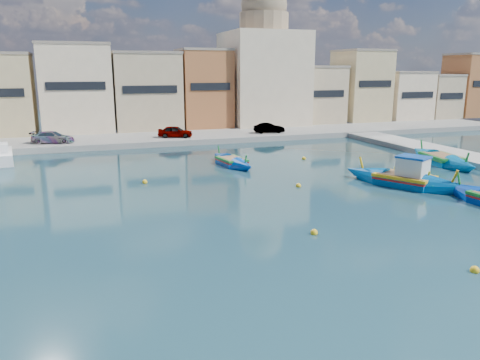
{
  "coord_description": "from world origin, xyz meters",
  "views": [
    {
      "loc": [
        -13.97,
        -19.61,
        7.83
      ],
      "look_at": [
        -5.09,
        6.0,
        1.4
      ],
      "focal_mm": 35.0,
      "sensor_mm": 36.0,
      "label": 1
    }
  ],
  "objects": [
    {
      "name": "north_townhouses",
      "position": [
        6.68,
        39.36,
        5.0
      ],
      "size": [
        83.2,
        7.87,
        10.19
      ],
      "color": "tan",
      "rests_on": "ground"
    },
    {
      "name": "mooring_buoys",
      "position": [
        0.76,
        5.12,
        0.08
      ],
      "size": [
        22.83,
        24.0,
        0.36
      ],
      "color": "yellow",
      "rests_on": "ground"
    },
    {
      "name": "luzzu_blue_cabin",
      "position": [
        6.98,
        6.2,
        0.4
      ],
      "size": [
        6.33,
        9.17,
        3.26
      ],
      "color": "#0056A2",
      "rests_on": "ground"
    },
    {
      "name": "north_quay",
      "position": [
        0.0,
        32.0,
        0.3
      ],
      "size": [
        80.0,
        8.0,
        0.6
      ],
      "primitive_type": "cube",
      "color": "gray",
      "rests_on": "ground"
    },
    {
      "name": "church_block",
      "position": [
        10.0,
        40.0,
        8.41
      ],
      "size": [
        10.0,
        10.0,
        19.1
      ],
      "color": "beige",
      "rests_on": "ground"
    },
    {
      "name": "luzzu_turquoise_cabin",
      "position": [
        8.74,
        7.48,
        0.31
      ],
      "size": [
        4.55,
        8.2,
        2.6
      ],
      "color": "#007E9D",
      "rests_on": "ground"
    },
    {
      "name": "luzzu_green",
      "position": [
        -2.06,
        16.9,
        0.23
      ],
      "size": [
        2.8,
        7.13,
        2.19
      ],
      "color": "#003DA7",
      "rests_on": "ground"
    },
    {
      "name": "parked_cars",
      "position": [
        -6.35,
        30.5,
        1.2
      ],
      "size": [
        27.5,
        2.66,
        1.26
      ],
      "color": "#4C1919",
      "rests_on": "north_quay"
    },
    {
      "name": "luzzu_cyan_mid",
      "position": [
        15.0,
        11.62,
        0.29
      ],
      "size": [
        3.71,
        9.48,
        2.73
      ],
      "color": "#0063A1",
      "rests_on": "ground"
    },
    {
      "name": "ground",
      "position": [
        0.0,
        0.0,
        0.0
      ],
      "size": [
        160.0,
        160.0,
        0.0
      ],
      "primitive_type": "plane",
      "color": "#122D37",
      "rests_on": "ground"
    }
  ]
}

